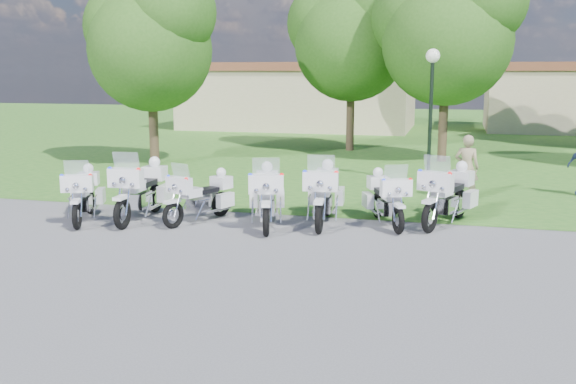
% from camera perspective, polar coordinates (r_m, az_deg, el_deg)
% --- Properties ---
extents(ground, '(100.00, 100.00, 0.00)m').
position_cam_1_polar(ground, '(13.32, -2.31, -4.90)').
color(ground, '#58595E').
rests_on(ground, ground).
extents(grass_lawn, '(100.00, 48.00, 0.01)m').
position_cam_1_polar(grass_lawn, '(39.60, 9.24, 5.37)').
color(grass_lawn, '#2C6A21').
rests_on(grass_lawn, ground).
extents(motorcycle_0, '(1.31, 2.22, 1.58)m').
position_cam_1_polar(motorcycle_0, '(16.31, -17.68, -0.12)').
color(motorcycle_0, black).
rests_on(motorcycle_0, ground).
extents(motorcycle_1, '(0.92, 2.62, 1.76)m').
position_cam_1_polar(motorcycle_1, '(16.05, -12.86, 0.22)').
color(motorcycle_1, black).
rests_on(motorcycle_1, ground).
extents(motorcycle_2, '(1.27, 2.10, 1.50)m').
position_cam_1_polar(motorcycle_2, '(15.57, -7.69, -0.33)').
color(motorcycle_2, black).
rests_on(motorcycle_2, ground).
extents(motorcycle_3, '(1.27, 2.49, 1.71)m').
position_cam_1_polar(motorcycle_3, '(15.04, -1.90, -0.28)').
color(motorcycle_3, black).
rests_on(motorcycle_3, ground).
extents(motorcycle_4, '(1.01, 2.60, 1.75)m').
position_cam_1_polar(motorcycle_4, '(15.27, 3.23, -0.07)').
color(motorcycle_4, black).
rests_on(motorcycle_4, ground).
extents(motorcycle_5, '(1.31, 2.15, 1.53)m').
position_cam_1_polar(motorcycle_5, '(15.29, 8.71, -0.50)').
color(motorcycle_5, black).
rests_on(motorcycle_5, ground).
extents(motorcycle_6, '(1.41, 2.47, 1.73)m').
position_cam_1_polar(motorcycle_6, '(15.60, 14.07, -0.17)').
color(motorcycle_6, black).
rests_on(motorcycle_6, ground).
extents(lamp_post, '(0.44, 0.44, 4.27)m').
position_cam_1_polar(lamp_post, '(20.96, 12.66, 9.45)').
color(lamp_post, black).
rests_on(lamp_post, ground).
extents(tree_0, '(5.47, 4.67, 7.30)m').
position_cam_1_polar(tree_0, '(25.44, -12.21, 13.27)').
color(tree_0, '#38281C').
rests_on(tree_0, ground).
extents(tree_1, '(5.95, 5.08, 7.93)m').
position_cam_1_polar(tree_1, '(29.52, 5.61, 13.88)').
color(tree_1, '#38281C').
rests_on(tree_1, ground).
extents(tree_2, '(5.95, 5.08, 7.93)m').
position_cam_1_polar(tree_2, '(26.44, 13.88, 14.00)').
color(tree_2, '#38281C').
rests_on(tree_2, ground).
extents(building_west, '(14.56, 8.32, 4.10)m').
position_cam_1_polar(building_west, '(41.46, 1.09, 8.59)').
color(building_west, tan).
rests_on(building_west, ground).
extents(bystander_a, '(0.72, 0.52, 1.84)m').
position_cam_1_polar(bystander_a, '(18.62, 15.59, 2.09)').
color(bystander_a, gray).
rests_on(bystander_a, ground).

